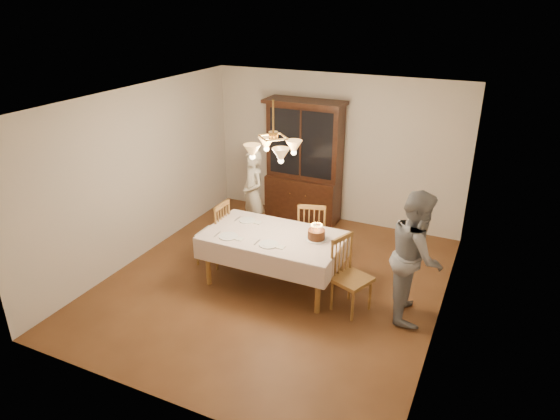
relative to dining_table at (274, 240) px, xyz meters
The scene contains 14 objects.
ground 0.68m from the dining_table, ahead, with size 5.00×5.00×0.00m, color #532E17.
room_shell 0.90m from the dining_table, ahead, with size 5.00×5.00×5.00m.
dining_table is the anchor object (origin of this frame).
china_hutch 2.34m from the dining_table, 102.31° to the left, with size 1.38×0.54×2.16m.
chair_far_side 0.89m from the dining_table, 73.68° to the left, with size 0.54×0.53×1.00m.
chair_left_end 1.13m from the dining_table, behind, with size 0.42×0.44×1.00m.
chair_right_end 1.21m from the dining_table, ahead, with size 0.55×0.56×1.00m.
elderly_woman 1.63m from the dining_table, 127.84° to the left, with size 0.54×0.35×1.47m, color beige.
adult_in_grey 1.91m from the dining_table, ahead, with size 0.82×0.64×1.68m, color slate.
birthday_cake 0.60m from the dining_table, 11.42° to the left, with size 0.30×0.30×0.22m.
place_setting_near_left 0.61m from the dining_table, 148.65° to the right, with size 0.41×0.26×0.02m.
place_setting_near_right 0.32m from the dining_table, 74.49° to the right, with size 0.40×0.26×0.02m.
place_setting_far_left 0.59m from the dining_table, 154.82° to the left, with size 0.39×0.24×0.02m.
chandelier 1.29m from the dining_table, 155.46° to the right, with size 0.62×0.62×0.73m.
Camera 1 is at (2.67, -5.51, 3.78)m, focal length 32.00 mm.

